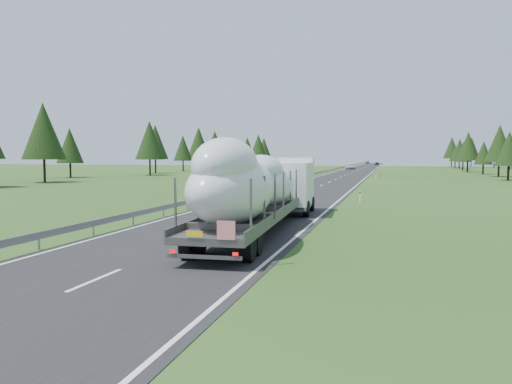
% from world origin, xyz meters
% --- Properties ---
extents(ground, '(400.00, 400.00, 0.00)m').
position_xyz_m(ground, '(0.00, 0.00, 0.00)').
color(ground, '#264617').
rests_on(ground, ground).
extents(road_surface, '(10.00, 400.00, 0.02)m').
position_xyz_m(road_surface, '(0.00, 100.00, 0.01)').
color(road_surface, black).
rests_on(road_surface, ground).
extents(guardrail, '(0.10, 400.00, 0.76)m').
position_xyz_m(guardrail, '(-5.30, 99.94, 0.60)').
color(guardrail, slate).
rests_on(guardrail, ground).
extents(marker_posts, '(0.13, 350.08, 1.00)m').
position_xyz_m(marker_posts, '(6.50, 155.00, 0.54)').
color(marker_posts, silver).
rests_on(marker_posts, ground).
extents(highway_sign, '(0.08, 0.90, 2.60)m').
position_xyz_m(highway_sign, '(7.20, 80.00, 1.81)').
color(highway_sign, slate).
rests_on(highway_sign, ground).
extents(tree_line_left, '(15.59, 239.78, 12.65)m').
position_xyz_m(tree_line_left, '(-44.00, 94.90, 7.34)').
color(tree_line_left, black).
rests_on(tree_line_left, ground).
extents(boat_truck, '(3.76, 20.78, 4.70)m').
position_xyz_m(boat_truck, '(2.43, 11.34, 2.42)').
color(boat_truck, white).
rests_on(boat_truck, ground).
extents(distant_van, '(3.19, 6.19, 1.67)m').
position_xyz_m(distant_van, '(-2.95, 143.40, 0.83)').
color(distant_van, silver).
rests_on(distant_van, ground).
extents(distant_car_dark, '(2.05, 4.26, 1.40)m').
position_xyz_m(distant_car_dark, '(2.81, 226.26, 0.70)').
color(distant_car_dark, black).
rests_on(distant_car_dark, ground).
extents(distant_car_blue, '(1.91, 4.40, 1.41)m').
position_xyz_m(distant_car_blue, '(-3.23, 268.25, 0.70)').
color(distant_car_blue, '#161D3E').
rests_on(distant_car_blue, ground).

